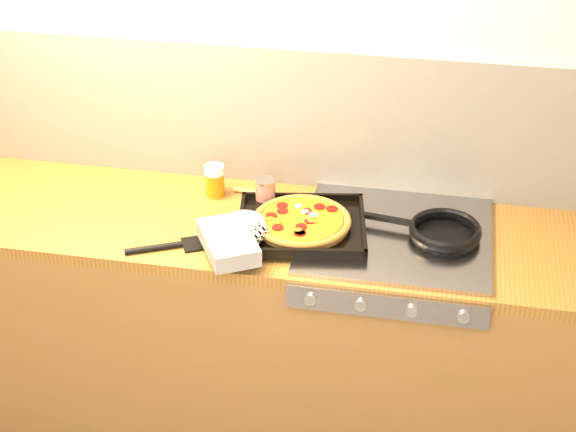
% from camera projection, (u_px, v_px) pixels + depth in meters
% --- Properties ---
extents(room_shell, '(3.20, 3.20, 3.20)m').
position_uv_depth(room_shell, '(276.00, 118.00, 3.01)').
color(room_shell, white).
rests_on(room_shell, ground).
extents(counter_run, '(3.20, 0.62, 0.90)m').
position_uv_depth(counter_run, '(262.00, 331.00, 3.13)').
color(counter_run, brown).
rests_on(counter_run, ground).
extents(stovetop, '(0.60, 0.56, 0.02)m').
position_uv_depth(stovetop, '(396.00, 236.00, 2.82)').
color(stovetop, '#97979C').
rests_on(stovetop, counter_run).
extents(pizza_on_tray, '(0.55, 0.53, 0.07)m').
position_uv_depth(pizza_on_tray, '(282.00, 227.00, 2.79)').
color(pizza_on_tray, black).
rests_on(pizza_on_tray, stovetop).
extents(frying_pan, '(0.39, 0.26, 0.04)m').
position_uv_depth(frying_pan, '(443.00, 231.00, 2.78)').
color(frying_pan, black).
rests_on(frying_pan, stovetop).
extents(tomato_can, '(0.08, 0.08, 0.10)m').
position_uv_depth(tomato_can, '(265.00, 193.00, 2.97)').
color(tomato_can, maroon).
rests_on(tomato_can, counter_run).
extents(juice_glass, '(0.09, 0.09, 0.11)m').
position_uv_depth(juice_glass, '(215.00, 180.00, 3.03)').
color(juice_glass, orange).
rests_on(juice_glass, counter_run).
extents(wooden_spoon, '(0.30, 0.06, 0.02)m').
position_uv_depth(wooden_spoon, '(283.00, 196.00, 3.03)').
color(wooden_spoon, '#AB7F48').
rests_on(wooden_spoon, counter_run).
extents(black_spatula, '(0.28, 0.17, 0.02)m').
position_uv_depth(black_spatula, '(172.00, 246.00, 2.76)').
color(black_spatula, black).
rests_on(black_spatula, counter_run).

